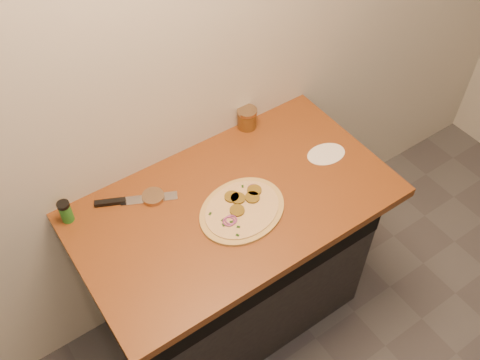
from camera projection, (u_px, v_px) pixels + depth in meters
cabinet at (231, 263)px, 2.36m from camera, size 1.10×0.60×0.86m
countertop at (233, 203)px, 2.01m from camera, size 1.20×0.70×0.04m
pizza at (242, 209)px, 1.95m from camera, size 0.40×0.40×0.02m
chefs_knife at (129, 201)px, 1.98m from camera, size 0.29×0.16×0.02m
mason_jar_lid at (153, 197)px, 1.99m from camera, size 0.10×0.10×0.02m
salsa_jar at (247, 118)px, 2.22m from camera, size 0.08×0.08×0.09m
spice_shaker at (66, 212)px, 1.89m from camera, size 0.05×0.05×0.09m
flour_spill at (326, 154)px, 2.15m from camera, size 0.19×0.19×0.00m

